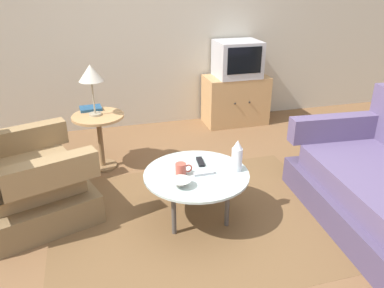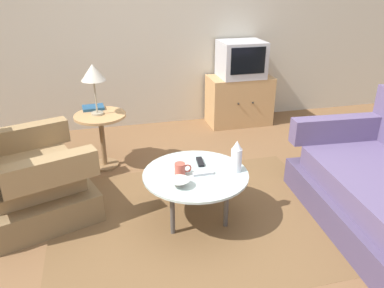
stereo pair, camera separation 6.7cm
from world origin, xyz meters
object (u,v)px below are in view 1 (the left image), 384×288
Objects in this scene: tv_stand at (235,100)px; tv_remote_silver at (204,173)px; armchair at (25,182)px; table_lamp at (91,74)px; vase at (237,156)px; tv_remote_dark at (200,162)px; book at (91,108)px; coffee_table at (196,177)px; side_table at (99,130)px; mug at (181,169)px; bowl at (181,183)px; television at (237,59)px.

tv_stand is 4.82× the size of tv_remote_silver.
table_lamp is at bearing 120.76° from armchair.
tv_remote_silver is at bearing 179.84° from vase.
tv_remote_dark is 0.69× the size of book.
side_table is (-0.67, 1.12, 0.02)m from coffee_table.
mug is (0.58, -1.12, -0.49)m from table_lamp.
armchair is at bearing 160.81° from mug.
table_lamp is at bearing -83.18° from book.
book is (-0.57, 1.46, 0.13)m from bowl.
tv_stand is 1.95m from book.
tv_remote_dark is at bearing -51.96° from side_table.
tv_remote_dark is 1.40m from book.
vase is at bearing 55.24° from armchair.
coffee_table is (1.29, -0.42, 0.08)m from armchair.
television is 2.31m from mug.
book is at bearing -59.95° from tv_remote_silver.
armchair is 1.42m from tv_remote_silver.
vase is at bearing 14.98° from bowl.
bowl is at bearing -68.39° from side_table.
mug is 1.43m from book.
armchair reaches higher than tv_stand.
coffee_table is at bearing -58.33° from table_lamp.
side_table reaches higher than coffee_table.
mug reaches higher than tv_remote_dark.
bowl is (-0.05, -0.17, -0.02)m from mug.
side_table reaches higher than tv_remote_dark.
tv_remote_silver reaches higher than coffee_table.
table_lamp is at bearing 112.39° from bowl.
coffee_table is 1.02× the size of tv_stand.
armchair reaches higher than vase.
vase is at bearing -49.54° from side_table.
vase is (-0.77, -1.98, 0.23)m from tv_stand.
armchair is at bearing 164.31° from vase.
tv_remote_silver is at bearing 30.69° from bowl.
tv_stand is 2.29m from mug.
tv_remote_silver is 0.74× the size of book.
side_table is 3.40× the size of tv_remote_silver.
tv_remote_silver is (-1.03, -1.98, -0.41)m from television.
table_lamp is at bearing 165.54° from side_table.
book reaches higher than coffee_table.
mug is at bearing -13.91° from tv_remote_silver.
mug is at bearing 74.46° from bowl.
mug is 0.18m from tv_remote_silver.
vase reaches higher than tv_stand.
mug reaches higher than tv_remote_silver.
bowl is (1.13, -0.58, 0.14)m from armchair.
vase is 1.66× the size of tv_remote_dark.
tv_remote_silver is (-0.03, -0.19, 0.00)m from tv_remote_dark.
side_table is at bearing 130.46° from vase.
coffee_table is at bearing 44.68° from bowl.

